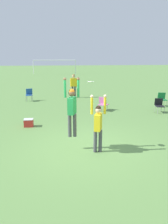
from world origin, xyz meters
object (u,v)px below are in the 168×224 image
Objects in this scene: frisbee at (91,82)px; camping_chair_2 at (103,103)px; person_defending at (98,123)px; person_spectator_near at (74,83)px; cooler_box at (29,123)px; person_jumping at (72,106)px; camping_chair_0 at (29,94)px; camping_chair_1 at (162,98)px; camping_chair_3 at (159,104)px.

frisbee is 0.29× the size of camping_chair_2.
person_defending is at bearing 115.64° from camping_chair_2.
frisbee is 0.13× the size of person_spectator_near.
camping_chair_2 is 4.76m from cooler_box.
person_spectator_near is (0.61, 9.43, -0.45)m from person_jumping.
person_jumping is at bearing -54.91° from cooler_box.
cooler_box is (0.75, -5.84, -0.34)m from camping_chair_0.
person_defending is 5.79m from camping_chair_2.
person_spectator_near is (-5.46, 3.46, 0.57)m from camping_chair_1.
frisbee reaches higher than camping_chair_2.
person_defending is 2.45× the size of camping_chair_3.
camping_chair_1 is at bearing -31.24° from person_spectator_near.
camping_chair_1 reaches higher than camping_chair_2.
person_jumping is at bearing -90.00° from person_defending.
cooler_box is at bearing 56.37° from person_jumping.
person_jumping is 6.96m from camping_chair_3.
frisbee is 6.68m from camping_chair_3.
frisbee is 0.28× the size of camping_chair_3.
person_defending reaches higher than camping_chair_2.
person_jumping reaches higher than frisbee.
camping_chair_1 reaches higher than cooler_box.
person_defending reaches higher than camping_chair_1.
cooler_box is (-2.49, -6.75, -0.91)m from person_spectator_near.
frisbee is 0.26× the size of camping_chair_1.
camping_chair_0 reaches higher than camping_chair_1.
person_jumping reaches higher than camping_chair_0.
frisbee is 8.28m from camping_chair_1.
frisbee is 5.81m from camping_chair_2.
camping_chair_2 is 3.21m from camping_chair_3.
camping_chair_3 is at bearing 44.56° from frisbee.
camping_chair_3 is 7.32m from cooler_box.
person_jumping reaches higher than person_spectator_near.
camping_chair_3 is at bearing 138.44° from camping_chair_0.
cooler_box is (-3.97, -2.62, -0.27)m from camping_chair_2.
frisbee is at bearing -46.78° from cooler_box.
person_spectator_near is at bearing -22.47° from camping_chair_1.
cooler_box is at bearing 71.52° from camping_chair_2.
camping_chair_3 is at bearing 159.15° from person_defending.
camping_chair_1 reaches higher than camping_chair_3.
camping_chair_1 is (5.22, 6.30, -0.52)m from person_defending.
person_spectator_near is at bearing -178.73° from camping_chair_0.
camping_chair_0 is 0.49× the size of person_spectator_near.
camping_chair_1 is 1.08× the size of camping_chair_3.
person_jumping is 1.03× the size of person_defending.
camping_chair_0 reaches higher than camping_chair_3.
frisbee is at bearing 54.07° from camping_chair_3.
camping_chair_2 is at bearing -0.27° from person_jumping.
camping_chair_2 is at bearing -4.92° from camping_chair_3.
person_jumping reaches higher than person_defending.
person_jumping is 1.03m from frisbee.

